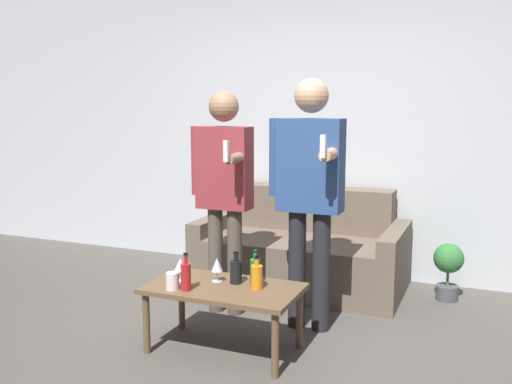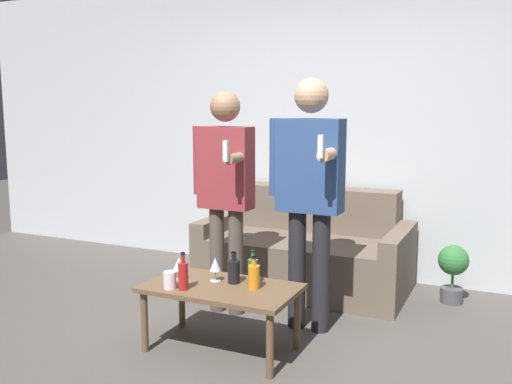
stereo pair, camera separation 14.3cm
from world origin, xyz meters
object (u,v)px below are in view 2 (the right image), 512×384
object	(u,v)px
couch	(307,252)
bottle_orange	(234,271)
coffee_table	(221,293)
person_standing_left	(225,183)
person_standing_right	(309,185)

from	to	relation	value
couch	bottle_orange	xyz separation A→B (m)	(-0.00, -1.36, 0.21)
coffee_table	person_standing_left	world-z (taller)	person_standing_left
coffee_table	bottle_orange	distance (m)	0.16
couch	bottle_orange	size ratio (longest dim) A/B	8.49
bottle_orange	person_standing_right	world-z (taller)	person_standing_right
bottle_orange	couch	bearing A→B (deg)	89.88
couch	person_standing_left	distance (m)	1.13
couch	bottle_orange	bearing A→B (deg)	-90.12
couch	coffee_table	bearing A→B (deg)	-91.98
bottle_orange	person_standing_left	size ratio (longest dim) A/B	0.12
couch	bottle_orange	distance (m)	1.38
couch	person_standing_left	world-z (taller)	person_standing_left
couch	person_standing_right	distance (m)	1.19
coffee_table	person_standing_right	bearing A→B (deg)	55.94
couch	coffee_table	xyz separation A→B (m)	(-0.05, -1.45, 0.08)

